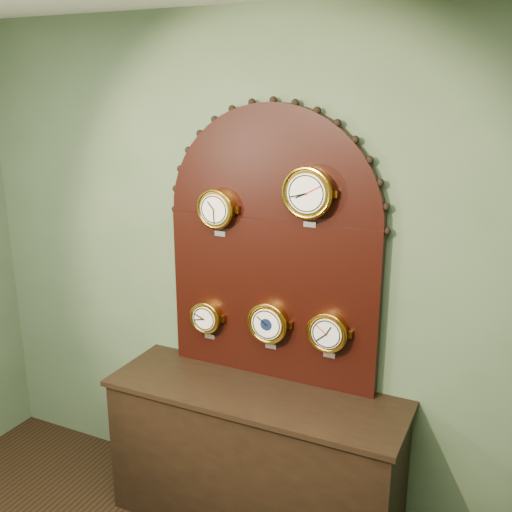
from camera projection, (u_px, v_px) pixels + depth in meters
The scene contains 8 objects.
wall_back at pixel (276, 276), 3.25m from camera, with size 4.00×4.00×0.00m, color #4C6343.
shop_counter at pixel (254, 460), 3.29m from camera, with size 1.60×0.50×0.80m, color black.
display_board at pixel (272, 238), 3.14m from camera, with size 1.26×0.06×1.53m.
roman_clock at pixel (217, 209), 3.17m from camera, with size 0.22×0.08×0.27m.
arabic_clock at pixel (308, 193), 2.91m from camera, with size 0.27×0.08×0.32m.
hygrometer at pixel (207, 317), 3.38m from camera, with size 0.19×0.08×0.24m.
barometer at pixel (269, 323), 3.21m from camera, with size 0.23×0.08×0.28m.
tide_clock at pixel (328, 332), 3.06m from camera, with size 0.22×0.08×0.27m.
Camera 1 is at (1.23, -0.33, 2.41)m, focal length 41.53 mm.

